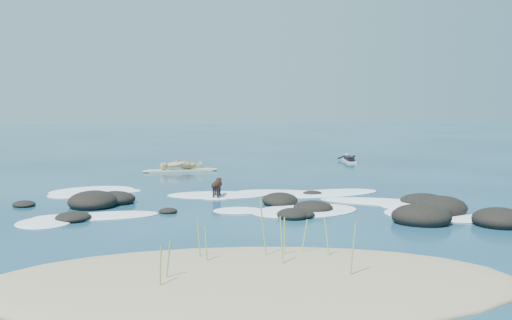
{
  "coord_description": "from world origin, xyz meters",
  "views": [
    {
      "loc": [
        -0.45,
        -17.32,
        2.91
      ],
      "look_at": [
        0.83,
        4.0,
        0.9
      ],
      "focal_mm": 40.0,
      "sensor_mm": 36.0,
      "label": 1
    }
  ],
  "objects": [
    {
      "name": "sand_dune",
      "position": [
        0.0,
        -8.2,
        0.0
      ],
      "size": [
        9.0,
        4.4,
        0.6
      ],
      "primitive_type": "ellipsoid",
      "color": "#9E8966",
      "rests_on": "ground"
    },
    {
      "name": "breaking_foam",
      "position": [
        0.23,
        -0.05,
        0.01
      ],
      "size": [
        13.87,
        7.92,
        0.12
      ],
      "color": "white",
      "rests_on": "ground"
    },
    {
      "name": "paddling_surfer_rig",
      "position": [
        6.25,
        12.34,
        0.13
      ],
      "size": [
        1.0,
        2.23,
        0.39
      ],
      "rotation": [
        0.0,
        0.0,
        1.51
      ],
      "color": "white",
      "rests_on": "ground"
    },
    {
      "name": "standing_surfer_rig",
      "position": [
        -2.31,
        8.21,
        0.77
      ],
      "size": [
        3.41,
        1.17,
        1.95
      ],
      "rotation": [
        0.0,
        0.0,
        0.21
      ],
      "color": "beige",
      "rests_on": "ground"
    },
    {
      "name": "ground",
      "position": [
        0.0,
        0.0,
        0.0
      ],
      "size": [
        160.0,
        160.0,
        0.0
      ],
      "primitive_type": "plane",
      "color": "#0A2642",
      "rests_on": "ground"
    },
    {
      "name": "reef_rocks",
      "position": [
        1.05,
        -2.1,
        0.13
      ],
      "size": [
        14.16,
        6.44,
        0.64
      ],
      "color": "black",
      "rests_on": "ground"
    },
    {
      "name": "dog",
      "position": [
        -0.62,
        0.66,
        0.43
      ],
      "size": [
        0.37,
        1.02,
        0.65
      ],
      "rotation": [
        0.0,
        0.0,
        1.4
      ],
      "color": "black",
      "rests_on": "ground"
    },
    {
      "name": "dune_grass",
      "position": [
        0.19,
        -7.87,
        0.56
      ],
      "size": [
        3.04,
        2.02,
        1.18
      ],
      "color": "#7FA04D",
      "rests_on": "ground"
    }
  ]
}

